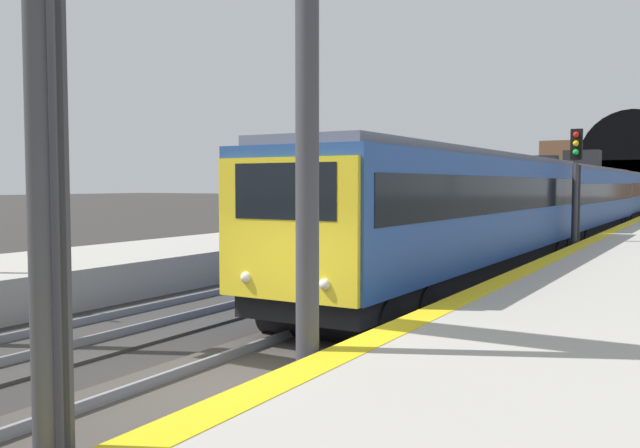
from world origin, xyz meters
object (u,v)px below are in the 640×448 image
railway_signal_near (39,132)px  overhead_signal_gantry (68,25)px  railway_signal_mid (576,184)px  train_main_approaching (581,198)px  train_adjacent_platform (504,195)px

railway_signal_near → overhead_signal_gantry: overhead_signal_gantry is taller
railway_signal_mid → railway_signal_near: bearing=0.0°
overhead_signal_gantry → train_main_approaching: bearing=-3.9°
train_adjacent_platform → train_main_approaching: bearing=-100.2°
railway_signal_near → railway_signal_mid: bearing=-180.0°
train_main_approaching → train_adjacent_platform: (0.75, 4.28, 0.12)m
railway_signal_mid → train_main_approaching: bearing=-171.7°
train_main_approaching → railway_signal_mid: railway_signal_mid is taller
railway_signal_near → overhead_signal_gantry: size_ratio=0.67×
railway_signal_near → overhead_signal_gantry: 5.82m
train_main_approaching → overhead_signal_gantry: (-31.13, 2.14, 3.08)m
train_main_approaching → railway_signal_mid: 13.45m
train_adjacent_platform → railway_signal_near: size_ratio=7.34×
railway_signal_near → railway_signal_mid: size_ratio=1.18×
train_main_approaching → train_adjacent_platform: size_ratio=1.36×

